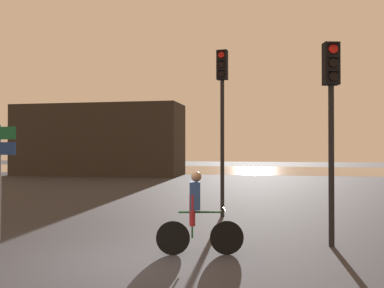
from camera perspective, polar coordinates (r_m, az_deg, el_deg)
The scene contains 6 objects.
ground_plane at distance 7.98m, azimuth -10.94°, elevation -15.63°, with size 120.00×120.00×0.00m, color #28282D.
water_strip at distance 41.56m, azimuth 7.17°, elevation -3.45°, with size 80.00×16.00×0.01m, color gray.
distant_building at distance 34.27m, azimuth -12.38°, elevation 0.53°, with size 13.11×4.00×5.48m, color #2D2823.
traffic_light_center at distance 13.10m, azimuth 4.05°, elevation 5.59°, with size 0.34×0.36×5.07m.
traffic_light_near_right at distance 9.56m, azimuth 18.07°, elevation 5.05°, with size 0.37×0.39×4.32m.
cyclist at distance 8.42m, azimuth 0.63°, elevation -9.14°, with size 1.68×0.54×1.62m.
Camera 1 is at (2.90, -7.14, 2.07)m, focal length 40.00 mm.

